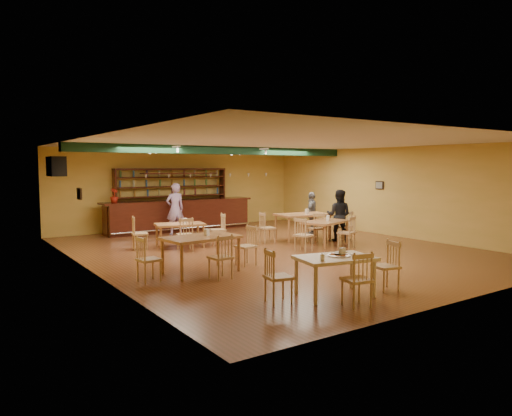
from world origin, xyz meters
TOP-DOWN VIEW (x-y plane):
  - floor at (0.00, 0.00)m, footprint 12.00×12.00m
  - ceiling_beam at (0.00, 2.80)m, footprint 10.00×0.30m
  - track_rail_left at (-1.80, 3.40)m, footprint 0.05×2.50m
  - track_rail_right at (1.40, 3.40)m, footprint 0.05×2.50m
  - ac_unit at (-4.80, 4.20)m, footprint 0.34×0.70m
  - picture_left at (-4.97, 1.00)m, footprint 0.04×0.34m
  - picture_right at (4.97, 0.50)m, footprint 0.04×0.34m
  - bar_counter at (-0.44, 5.15)m, footprint 5.69×0.85m
  - back_bar_hutch at (-0.44, 5.78)m, footprint 4.40×0.40m
  - poinsettia at (-2.83, 5.15)m, footprint 0.35×0.35m
  - dining_table_a at (-1.96, 1.87)m, footprint 1.54×1.13m
  - dining_table_b at (1.92, 0.96)m, footprint 1.80×1.23m
  - dining_table_c at (-3.01, -1.46)m, footprint 1.71×1.13m
  - dining_table_d at (1.71, -0.33)m, footprint 1.69×1.30m
  - near_table at (-1.89, -4.52)m, footprint 1.50×1.13m
  - pizza_tray at (-1.80, -4.52)m, footprint 0.54×0.54m
  - parmesan_shaker at (-2.33, -4.66)m, footprint 0.09×0.09m
  - napkin_stack at (-1.56, -4.32)m, footprint 0.20×0.16m
  - pizza_server at (-1.65, -4.47)m, footprint 0.26×0.31m
  - side_plate at (-1.36, -4.71)m, footprint 0.26×0.26m
  - patron_bar at (-0.99, 4.33)m, footprint 0.67×0.45m
  - patron_right_a at (2.72, 0.16)m, footprint 0.96×1.00m
  - patron_right_b at (2.91, 1.67)m, footprint 0.91×0.79m

SIDE VIEW (x-z plane):
  - floor at x=0.00m, z-range 0.00..0.00m
  - dining_table_a at x=-1.96m, z-range 0.00..0.70m
  - near_table at x=-1.89m, z-range 0.00..0.73m
  - dining_table_d at x=1.71m, z-range 0.00..0.74m
  - dining_table_c at x=-3.01m, z-range 0.00..0.81m
  - dining_table_b at x=1.92m, z-range 0.00..0.84m
  - bar_counter at x=-0.44m, z-range 0.00..1.13m
  - side_plate at x=-1.36m, z-range 0.73..0.74m
  - pizza_tray at x=-1.80m, z-range 0.73..0.74m
  - patron_right_b at x=2.91m, z-range 0.00..1.47m
  - napkin_stack at x=-1.56m, z-range 0.73..0.76m
  - pizza_server at x=-1.65m, z-range 0.74..0.74m
  - parmesan_shaker at x=-2.33m, z-range 0.73..0.84m
  - patron_right_a at x=2.72m, z-range 0.00..1.62m
  - patron_bar at x=-0.99m, z-range 0.00..1.78m
  - back_bar_hutch at x=-0.44m, z-range 0.00..2.28m
  - poinsettia at x=-2.83m, z-range 1.13..1.62m
  - picture_left at x=-4.97m, z-range 1.56..1.84m
  - picture_right at x=4.97m, z-range 1.56..1.84m
  - ac_unit at x=-4.80m, z-range 2.11..2.59m
  - ceiling_beam at x=0.00m, z-range 2.75..3.00m
  - track_rail_left at x=-1.80m, z-range 2.92..2.96m
  - track_rail_right at x=1.40m, z-range 2.92..2.96m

